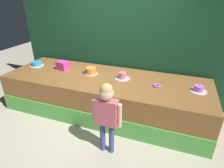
% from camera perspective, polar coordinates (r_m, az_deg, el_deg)
% --- Properties ---
extents(ground_plane, '(12.00, 12.00, 0.00)m').
position_cam_1_polar(ground_plane, '(3.61, -6.23, -13.31)').
color(ground_plane, '#BCB29E').
extents(stage_platform, '(4.05, 1.37, 0.76)m').
position_cam_1_polar(stage_platform, '(3.90, -2.21, -3.21)').
color(stage_platform, brown).
rests_on(stage_platform, ground_plane).
extents(curtain_backdrop, '(4.78, 0.08, 2.85)m').
position_cam_1_polar(curtain_backdrop, '(4.23, 1.67, 14.27)').
color(curtain_backdrop, '#19472D').
rests_on(curtain_backdrop, ground_plane).
extents(child_figure, '(0.46, 0.21, 1.19)m').
position_cam_1_polar(child_figure, '(2.71, -1.63, -7.88)').
color(child_figure, '#3F4C8C').
rests_on(child_figure, ground_plane).
extents(pink_box, '(0.27, 0.23, 0.18)m').
position_cam_1_polar(pink_box, '(4.27, -14.69, 5.46)').
color(pink_box, '#E03CA1').
rests_on(pink_box, stage_platform).
extents(donut, '(0.14, 0.14, 0.03)m').
position_cam_1_polar(donut, '(3.48, 13.49, -0.47)').
color(donut, '#CC66D8').
rests_on(donut, stage_platform).
extents(cake_far_left, '(0.30, 0.30, 0.10)m').
position_cam_1_polar(cake_far_left, '(4.68, -21.85, 5.67)').
color(cake_far_left, white).
rests_on(cake_far_left, stage_platform).
extents(cake_center_left, '(0.28, 0.28, 0.13)m').
position_cam_1_polar(cake_center_left, '(3.93, -6.42, 3.98)').
color(cake_center_left, silver).
rests_on(cake_center_left, stage_platform).
extents(cake_center_right, '(0.30, 0.30, 0.13)m').
position_cam_1_polar(cake_center_right, '(3.68, 3.15, 2.38)').
color(cake_center_right, silver).
rests_on(cake_center_right, stage_platform).
extents(cake_far_right, '(0.29, 0.29, 0.16)m').
position_cam_1_polar(cake_far_right, '(3.53, 24.75, -1.38)').
color(cake_far_right, silver).
rests_on(cake_far_right, stage_platform).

